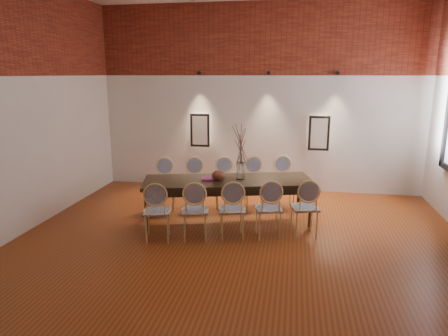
% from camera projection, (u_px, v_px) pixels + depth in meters
% --- Properties ---
extents(floor, '(7.00, 7.00, 0.02)m').
position_uv_depth(floor, '(234.00, 256.00, 5.72)').
color(floor, brown).
rests_on(floor, ground).
extents(wall_back, '(7.00, 0.10, 4.00)m').
position_uv_depth(wall_back, '(259.00, 99.00, 8.66)').
color(wall_back, silver).
rests_on(wall_back, ground).
extents(wall_front, '(7.00, 0.10, 4.00)m').
position_uv_depth(wall_front, '(122.00, 192.00, 1.86)').
color(wall_front, silver).
rests_on(wall_front, ground).
extents(brick_band_back, '(7.00, 0.02, 1.50)m').
position_uv_depth(brick_band_back, '(260.00, 38.00, 8.30)').
color(brick_band_back, maroon).
rests_on(brick_band_back, ground).
extents(niche_left, '(0.36, 0.06, 0.66)m').
position_uv_depth(niche_left, '(200.00, 130.00, 8.95)').
color(niche_left, '#FFEAC6').
rests_on(niche_left, wall_back).
extents(niche_right, '(0.36, 0.06, 0.66)m').
position_uv_depth(niche_right, '(319.00, 133.00, 8.50)').
color(niche_right, '#FFEAC6').
rests_on(niche_right, wall_back).
extents(spot_fixture_left, '(0.08, 0.10, 0.08)m').
position_uv_depth(spot_fixture_left, '(199.00, 73.00, 8.63)').
color(spot_fixture_left, black).
rests_on(spot_fixture_left, wall_back).
extents(spot_fixture_mid, '(0.08, 0.10, 0.08)m').
position_uv_depth(spot_fixture_mid, '(269.00, 73.00, 8.37)').
color(spot_fixture_mid, black).
rests_on(spot_fixture_mid, wall_back).
extents(spot_fixture_right, '(0.08, 0.10, 0.08)m').
position_uv_depth(spot_fixture_right, '(337.00, 73.00, 8.14)').
color(spot_fixture_right, black).
rests_on(spot_fixture_right, wall_back).
extents(dining_table, '(3.04, 1.61, 0.75)m').
position_uv_depth(dining_table, '(228.00, 200.00, 6.99)').
color(dining_table, black).
rests_on(dining_table, floor).
extents(chair_near_a, '(0.53, 0.53, 0.94)m').
position_uv_depth(chair_near_a, '(157.00, 211.00, 6.16)').
color(chair_near_a, '#E9C67E').
rests_on(chair_near_a, floor).
extents(chair_near_b, '(0.53, 0.53, 0.94)m').
position_uv_depth(chair_near_b, '(195.00, 210.00, 6.20)').
color(chair_near_b, '#E9C67E').
rests_on(chair_near_b, floor).
extents(chair_near_c, '(0.53, 0.53, 0.94)m').
position_uv_depth(chair_near_c, '(232.00, 209.00, 6.24)').
color(chair_near_c, '#E9C67E').
rests_on(chair_near_c, floor).
extents(chair_near_d, '(0.53, 0.53, 0.94)m').
position_uv_depth(chair_near_d, '(268.00, 208.00, 6.28)').
color(chair_near_d, '#E9C67E').
rests_on(chair_near_d, floor).
extents(chair_near_e, '(0.53, 0.53, 0.94)m').
position_uv_depth(chair_near_e, '(305.00, 207.00, 6.32)').
color(chair_near_e, '#E9C67E').
rests_on(chair_near_e, floor).
extents(chair_far_a, '(0.53, 0.53, 0.94)m').
position_uv_depth(chair_far_a, '(164.00, 185.00, 7.61)').
color(chair_far_a, '#E9C67E').
rests_on(chair_far_a, floor).
extents(chair_far_b, '(0.53, 0.53, 0.94)m').
position_uv_depth(chair_far_b, '(195.00, 184.00, 7.65)').
color(chair_far_b, '#E9C67E').
rests_on(chair_far_b, floor).
extents(chair_far_c, '(0.53, 0.53, 0.94)m').
position_uv_depth(chair_far_c, '(225.00, 184.00, 7.69)').
color(chair_far_c, '#E9C67E').
rests_on(chair_far_c, floor).
extents(chair_far_d, '(0.53, 0.53, 0.94)m').
position_uv_depth(chair_far_d, '(255.00, 183.00, 7.73)').
color(chair_far_d, '#E9C67E').
rests_on(chair_far_d, floor).
extents(chair_far_e, '(0.53, 0.53, 0.94)m').
position_uv_depth(chair_far_e, '(284.00, 182.00, 7.77)').
color(chair_far_e, '#E9C67E').
rests_on(chair_far_e, floor).
extents(vase, '(0.14, 0.14, 0.30)m').
position_uv_depth(vase, '(241.00, 171.00, 6.88)').
color(vase, silver).
rests_on(vase, dining_table).
extents(dried_branches, '(0.50, 0.50, 0.70)m').
position_uv_depth(dried_branches, '(241.00, 145.00, 6.78)').
color(dried_branches, brown).
rests_on(dried_branches, vase).
extents(bowl, '(0.24, 0.24, 0.18)m').
position_uv_depth(bowl, '(219.00, 175.00, 6.82)').
color(bowl, '#5F2B19').
rests_on(bowl, dining_table).
extents(book, '(0.30, 0.24, 0.03)m').
position_uv_depth(book, '(209.00, 179.00, 6.88)').
color(book, '#901B74').
rests_on(book, dining_table).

